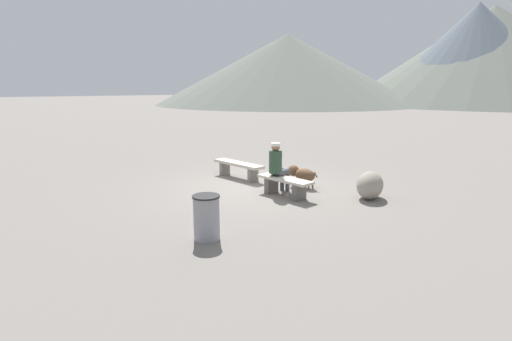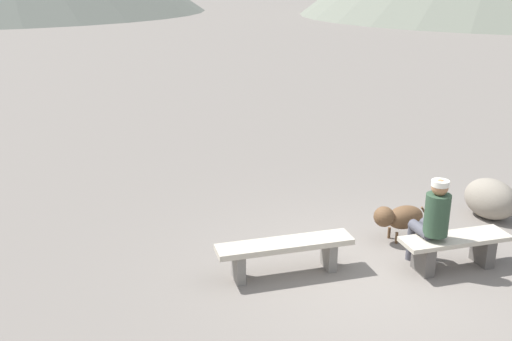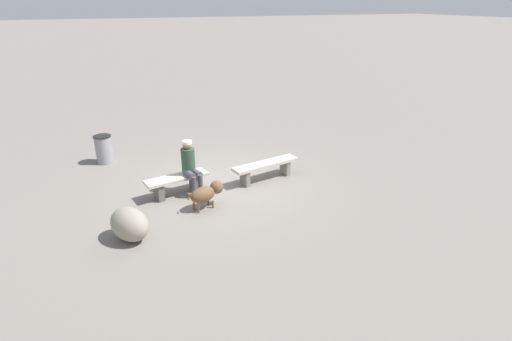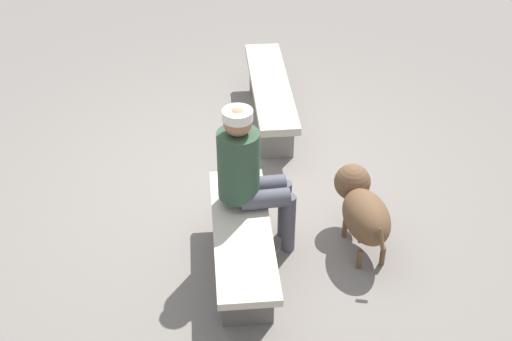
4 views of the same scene
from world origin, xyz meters
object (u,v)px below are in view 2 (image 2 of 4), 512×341
(seated_person, at_px, (433,217))
(boulder, at_px, (490,199))
(dog, at_px, (399,217))
(bench_right, at_px, (454,247))
(bench_left, at_px, (285,250))

(seated_person, distance_m, boulder, 2.31)
(seated_person, bearing_deg, boulder, 30.18)
(dog, bearing_deg, bench_right, 100.23)
(bench_left, distance_m, bench_right, 2.31)
(bench_left, distance_m, seated_person, 2.01)
(boulder, bearing_deg, bench_right, -128.92)
(seated_person, height_order, boulder, seated_person)
(bench_left, bearing_deg, dog, 15.13)
(seated_person, height_order, dog, seated_person)
(seated_person, relative_size, dog, 1.46)
(bench_left, xyz_separation_m, dog, (1.85, 0.88, 0.02))
(bench_right, height_order, boulder, boulder)
(bench_left, height_order, bench_right, bench_left)
(bench_right, xyz_separation_m, seated_person, (-0.34, 0.02, 0.45))
(bench_right, height_order, dog, dog)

